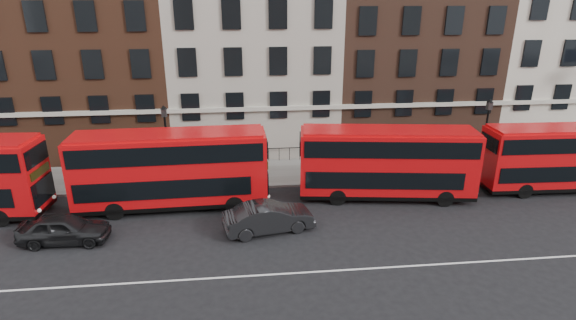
{
  "coord_description": "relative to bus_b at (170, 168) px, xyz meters",
  "views": [
    {
      "loc": [
        -1.11,
        -19.51,
        12.08
      ],
      "look_at": [
        1.47,
        5.0,
        3.0
      ],
      "focal_mm": 28.0,
      "sensor_mm": 36.0,
      "label": 1
    }
  ],
  "objects": [
    {
      "name": "ground",
      "position": [
        5.41,
        -5.61,
        -2.52
      ],
      "size": [
        120.0,
        120.0,
        0.0
      ],
      "primitive_type": "plane",
      "color": "black",
      "rests_on": "ground"
    },
    {
      "name": "pavement",
      "position": [
        5.41,
        4.89,
        -2.44
      ],
      "size": [
        80.0,
        5.0,
        0.15
      ],
      "primitive_type": "cube",
      "color": "gray",
      "rests_on": "ground"
    },
    {
      "name": "kerb",
      "position": [
        5.41,
        2.39,
        -2.44
      ],
      "size": [
        80.0,
        0.3,
        0.16
      ],
      "primitive_type": "cube",
      "color": "gray",
      "rests_on": "ground"
    },
    {
      "name": "road_centre_line",
      "position": [
        5.41,
        -7.61,
        -2.51
      ],
      "size": [
        70.0,
        0.12,
        0.01
      ],
      "primitive_type": "cube",
      "color": "white",
      "rests_on": "ground"
    },
    {
      "name": "building_terrace",
      "position": [
        5.1,
        12.27,
        7.72
      ],
      "size": [
        64.0,
        11.95,
        22.0
      ],
      "color": "beige",
      "rests_on": "ground"
    },
    {
      "name": "bus_b",
      "position": [
        0.0,
        0.0,
        0.0
      ],
      "size": [
        11.25,
        2.98,
        4.7
      ],
      "rotation": [
        0.0,
        0.0,
        0.02
      ],
      "color": "red",
      "rests_on": "ground"
    },
    {
      "name": "bus_c",
      "position": [
        13.05,
        0.01,
        -0.1
      ],
      "size": [
        10.96,
        3.96,
        4.5
      ],
      "rotation": [
        0.0,
        0.0,
        -0.13
      ],
      "color": "red",
      "rests_on": "ground"
    },
    {
      "name": "bus_d",
      "position": [
        24.76,
        0.0,
        -0.21
      ],
      "size": [
        10.35,
        2.82,
        4.31
      ],
      "rotation": [
        0.0,
        0.0,
        -0.03
      ],
      "color": "red",
      "rests_on": "ground"
    },
    {
      "name": "car_rear",
      "position": [
        -5.04,
        -3.58,
        -1.75
      ],
      "size": [
        4.55,
        1.94,
        1.53
      ],
      "primitive_type": "imported",
      "rotation": [
        0.0,
        0.0,
        1.54
      ],
      "color": "black",
      "rests_on": "ground"
    },
    {
      "name": "car_front",
      "position": [
        5.54,
        -3.5,
        -1.72
      ],
      "size": [
        5.11,
        2.66,
        1.6
      ],
      "primitive_type": "imported",
      "rotation": [
        0.0,
        0.0,
        1.78
      ],
      "color": "black",
      "rests_on": "ground"
    },
    {
      "name": "lamp_post_left",
      "position": [
        -0.68,
        3.59,
        0.56
      ],
      "size": [
        0.44,
        0.44,
        5.33
      ],
      "color": "black",
      "rests_on": "pavement"
    },
    {
      "name": "lamp_post_right",
      "position": [
        21.09,
        3.21,
        0.56
      ],
      "size": [
        0.44,
        0.44,
        5.33
      ],
      "color": "black",
      "rests_on": "pavement"
    },
    {
      "name": "traffic_light",
      "position": [
        27.2,
        2.48,
        -0.07
      ],
      "size": [
        0.25,
        0.45,
        3.27
      ],
      "color": "black",
      "rests_on": "pavement"
    },
    {
      "name": "iron_railings",
      "position": [
        5.41,
        7.09,
        -1.87
      ],
      "size": [
        6.6,
        0.06,
        1.0
      ],
      "primitive_type": null,
      "color": "black",
      "rests_on": "pavement"
    }
  ]
}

